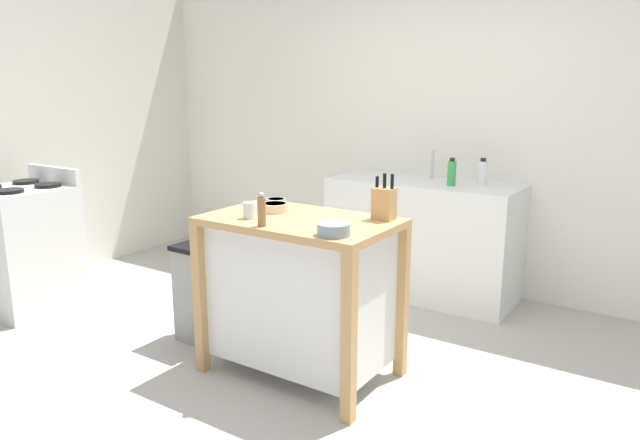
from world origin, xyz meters
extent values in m
plane|color=#ADA8A0|center=(0.00, 0.00, 0.00)|extent=(6.84, 6.84, 0.00)
cube|color=silver|center=(0.00, 2.05, 1.30)|extent=(5.84, 0.10, 2.60)
cube|color=silver|center=(-2.92, 0.73, 1.30)|extent=(0.10, 2.65, 2.60)
cube|color=tan|center=(-0.11, 0.11, 0.89)|extent=(1.03, 0.63, 0.04)
cube|color=silver|center=(-0.11, 0.11, 0.48)|extent=(0.93, 0.53, 0.77)
cube|color=tan|center=(-0.60, -0.18, 0.43)|extent=(0.06, 0.06, 0.87)
cube|color=tan|center=(0.37, -0.18, 0.43)|extent=(0.06, 0.06, 0.87)
cube|color=tan|center=(-0.60, 0.39, 0.43)|extent=(0.06, 0.06, 0.87)
cube|color=tan|center=(0.37, 0.39, 0.43)|extent=(0.06, 0.06, 0.87)
cube|color=tan|center=(0.28, 0.32, 0.99)|extent=(0.11, 0.09, 0.17)
cylinder|color=black|center=(0.24, 0.32, 1.11)|extent=(0.02, 0.02, 0.06)
cylinder|color=black|center=(0.28, 0.32, 1.11)|extent=(0.02, 0.02, 0.08)
cylinder|color=black|center=(0.33, 0.32, 1.11)|extent=(0.02, 0.02, 0.08)
cylinder|color=gray|center=(-0.42, 0.30, 0.93)|extent=(0.12, 0.12, 0.04)
cylinder|color=#49555B|center=(-0.42, 0.30, 0.94)|extent=(0.10, 0.10, 0.01)
cylinder|color=gray|center=(0.24, -0.11, 0.94)|extent=(0.16, 0.16, 0.06)
cylinder|color=#49555B|center=(0.24, -0.11, 0.96)|extent=(0.13, 0.13, 0.01)
cylinder|color=beige|center=(-0.33, 0.16, 0.93)|extent=(0.16, 0.16, 0.05)
cylinder|color=gray|center=(-0.33, 0.16, 0.95)|extent=(0.13, 0.13, 0.01)
cylinder|color=silver|center=(-0.33, -0.05, 0.95)|extent=(0.07, 0.07, 0.09)
cylinder|color=olive|center=(-0.16, -0.15, 0.98)|extent=(0.04, 0.04, 0.15)
sphere|color=#99999E|center=(-0.16, -0.15, 1.07)|extent=(0.03, 0.03, 0.03)
cube|color=gray|center=(-0.87, 0.14, 0.30)|extent=(0.34, 0.26, 0.60)
cube|color=black|center=(-0.87, 0.14, 0.61)|extent=(0.36, 0.28, 0.03)
cube|color=silver|center=(-0.08, 1.70, 0.45)|extent=(1.43, 0.60, 0.89)
cube|color=silver|center=(-0.08, 1.68, 0.88)|extent=(0.44, 0.36, 0.03)
cylinder|color=#B7BCC1|center=(-0.08, 1.84, 1.00)|extent=(0.02, 0.02, 0.22)
cylinder|color=white|center=(0.34, 1.76, 0.98)|extent=(0.07, 0.07, 0.18)
cylinder|color=black|center=(0.34, 1.76, 1.08)|extent=(0.04, 0.04, 0.02)
cylinder|color=green|center=(0.16, 1.62, 0.98)|extent=(0.06, 0.06, 0.18)
cylinder|color=black|center=(0.16, 1.62, 1.08)|extent=(0.04, 0.04, 0.02)
cube|color=silver|center=(-2.37, -0.15, 0.45)|extent=(0.60, 0.60, 0.89)
cube|color=silver|center=(-2.37, 0.13, 0.95)|extent=(0.60, 0.04, 0.12)
cylinder|color=black|center=(-2.23, -0.29, 0.90)|extent=(0.18, 0.18, 0.02)
cylinder|color=black|center=(-2.51, -0.01, 0.90)|extent=(0.18, 0.18, 0.02)
cylinder|color=black|center=(-2.23, -0.01, 0.90)|extent=(0.18, 0.18, 0.02)
camera|label=1|loc=(1.68, -2.41, 1.61)|focal=33.02mm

